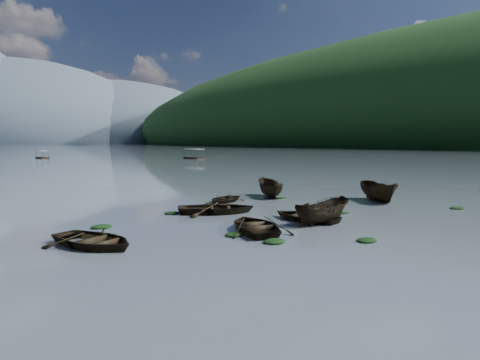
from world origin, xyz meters
TOP-DOWN VIEW (x-y plane):
  - ground_plane at (0.00, 0.00)m, footprint 2400.00×2400.00m
  - right_hill_far at (460.00, 220.00)m, footprint 520.00×1200.00m
  - haze_mtn_c at (140.00, 900.00)m, footprint 520.00×520.00m
  - haze_mtn_d at (320.00, 900.00)m, footprint 520.00×520.00m
  - rowboat_0 at (-12.25, 6.88)m, footprint 4.67×5.46m
  - rowboat_1 at (-4.27, 5.03)m, footprint 4.87×5.61m
  - rowboat_2 at (0.20, 4.33)m, footprint 4.32×1.74m
  - rowboat_3 at (0.18, 5.66)m, footprint 3.82×4.83m
  - rowboat_5 at (10.75, 7.87)m, footprint 3.91×5.15m
  - rowboat_6 at (-2.72, 11.02)m, footprint 6.20×5.70m
  - rowboat_7 at (0.69, 15.04)m, footprint 4.65×4.23m
  - rowboat_8 at (5.59, 15.14)m, footprint 3.55×4.78m
  - weed_clump_0 at (-5.82, 4.75)m, footprint 1.08×0.88m
  - weed_clump_1 at (-5.22, 2.41)m, footprint 1.13×0.90m
  - weed_clump_2 at (-1.53, -0.05)m, footprint 1.07×0.86m
  - weed_clump_3 at (3.98, 5.84)m, footprint 0.82×0.70m
  - weed_clump_4 at (11.92, 2.21)m, footprint 1.11×0.88m
  - weed_clump_5 at (-10.53, 10.81)m, footprint 1.15×0.93m
  - weed_clump_6 at (-5.22, 12.58)m, footprint 1.01×0.84m
  - weed_clump_7 at (5.72, 13.84)m, footprint 0.94×0.75m
  - pontoon_centre at (10.02, 118.30)m, footprint 2.69×5.55m
  - pontoon_right at (42.66, 89.31)m, footprint 3.08×6.83m

SIDE VIEW (x-z plane):
  - ground_plane at x=0.00m, z-range 0.00..0.00m
  - right_hill_far at x=460.00m, z-range -95.00..95.00m
  - haze_mtn_c at x=140.00m, z-range -130.00..130.00m
  - haze_mtn_d at x=320.00m, z-range -110.00..110.00m
  - rowboat_0 at x=-12.25m, z-range -0.48..0.48m
  - rowboat_1 at x=-4.27m, z-range -0.49..0.49m
  - rowboat_2 at x=0.20m, z-range -0.82..0.82m
  - rowboat_3 at x=0.18m, z-range -0.45..0.45m
  - rowboat_5 at x=10.75m, z-range -0.94..0.94m
  - rowboat_6 at x=-2.72m, z-range -0.52..0.52m
  - rowboat_7 at x=0.69m, z-range -0.39..0.39m
  - rowboat_8 at x=5.59m, z-range -0.87..0.87m
  - weed_clump_0 at x=-5.82m, z-range -0.12..0.12m
  - weed_clump_1 at x=-5.22m, z-range -0.12..0.12m
  - weed_clump_2 at x=-1.53m, z-range -0.12..0.12m
  - weed_clump_3 at x=3.98m, z-range -0.09..0.09m
  - weed_clump_4 at x=11.92m, z-range -0.11..0.11m
  - weed_clump_5 at x=-10.53m, z-range -0.12..0.12m
  - weed_clump_6 at x=-5.22m, z-range -0.10..0.10m
  - weed_clump_7 at x=5.72m, z-range -0.10..0.10m
  - pontoon_centre at x=10.02m, z-range -1.03..1.03m
  - pontoon_right at x=42.66m, z-range -1.29..1.29m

